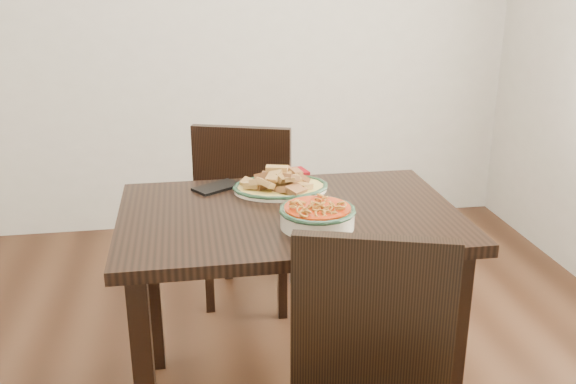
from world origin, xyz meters
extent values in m
cube|color=beige|center=(0.00, 1.75, 1.30)|extent=(3.50, 0.10, 2.60)
cube|color=black|center=(0.12, -0.04, 0.73)|extent=(1.12, 0.75, 0.04)
cube|color=black|center=(-0.36, -0.33, 0.35)|extent=(0.06, 0.06, 0.71)
cube|color=black|center=(0.61, -0.33, 0.35)|extent=(0.06, 0.06, 0.71)
cube|color=black|center=(-0.36, 0.26, 0.35)|extent=(0.06, 0.06, 0.71)
cube|color=black|center=(0.61, 0.26, 0.35)|extent=(0.06, 0.06, 0.71)
cube|color=black|center=(0.08, 0.77, 0.43)|extent=(0.53, 0.53, 0.04)
cube|color=black|center=(0.30, 0.88, 0.21)|extent=(0.04, 0.04, 0.41)
cube|color=black|center=(-0.02, 0.99, 0.21)|extent=(0.04, 0.04, 0.41)
cube|color=black|center=(0.19, 0.56, 0.21)|extent=(0.04, 0.04, 0.41)
cube|color=black|center=(-0.13, 0.67, 0.21)|extent=(0.04, 0.04, 0.41)
cube|color=black|center=(0.02, 0.59, 0.67)|extent=(0.41, 0.17, 0.44)
cube|color=black|center=(0.24, -0.60, 0.67)|extent=(0.41, 0.16, 0.44)
ellipsoid|color=#F2E9CD|center=(0.13, 0.17, 0.76)|extent=(0.34, 0.25, 0.02)
ellipsoid|color=gold|center=(0.13, 0.17, 0.76)|extent=(0.33, 0.24, 0.01)
torus|color=#1A3923|center=(0.13, 0.17, 0.77)|extent=(0.26, 0.26, 0.01)
cylinder|color=beige|center=(0.19, -0.18, 0.78)|extent=(0.23, 0.23, 0.06)
torus|color=#1A3924|center=(0.19, -0.18, 0.81)|extent=(0.24, 0.24, 0.02)
cylinder|color=#A22707|center=(0.19, -0.18, 0.81)|extent=(0.21, 0.21, 0.01)
cube|color=black|center=(-0.10, 0.23, 0.76)|extent=(0.19, 0.17, 0.01)
cube|color=maroon|center=(0.20, 0.36, 0.76)|extent=(0.13, 0.11, 0.01)
camera|label=1|loc=(-0.20, -1.99, 1.52)|focal=40.00mm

